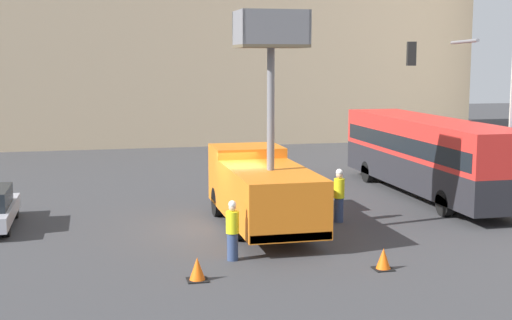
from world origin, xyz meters
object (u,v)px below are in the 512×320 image
road_worker_near_truck (232,231)px  traffic_cone_near_truck (383,260)px  city_bus (427,151)px  utility_truck (262,185)px  road_worker_directing (339,195)px  traffic_cone_mid_road (197,270)px  traffic_light_pole (478,91)px

road_worker_near_truck → traffic_cone_near_truck: size_ratio=2.92×
city_bus → road_worker_near_truck: 12.60m
utility_truck → road_worker_near_truck: 3.92m
utility_truck → road_worker_directing: size_ratio=3.78×
road_worker_directing → traffic_cone_mid_road: road_worker_directing is taller
utility_truck → traffic_light_pole: utility_truck is taller
road_worker_near_truck → traffic_cone_mid_road: road_worker_near_truck is taller
traffic_light_pole → traffic_cone_mid_road: (-11.74, -6.53, -4.26)m
traffic_light_pole → traffic_cone_near_truck: bearing=-134.5°
utility_truck → traffic_cone_mid_road: bearing=-120.1°
road_worker_near_truck → road_worker_directing: 6.08m
utility_truck → traffic_cone_near_truck: 5.87m
road_worker_directing → traffic_cone_near_truck: road_worker_directing is taller
city_bus → road_worker_directing: 6.56m
city_bus → road_worker_directing: bearing=144.0°
utility_truck → traffic_cone_near_truck: size_ratio=12.04×
utility_truck → road_worker_near_truck: utility_truck is taller
city_bus → traffic_cone_near_truck: city_bus is taller
road_worker_near_truck → utility_truck: bearing=-98.0°
utility_truck → city_bus: size_ratio=0.60×
traffic_light_pole → road_worker_near_truck: 12.12m
traffic_cone_mid_road → traffic_light_pole: bearing=29.1°
city_bus → traffic_light_pole: 3.92m
city_bus → traffic_cone_near_truck: size_ratio=20.20×
road_worker_near_truck → road_worker_directing: bearing=-121.6°
city_bus → traffic_cone_mid_road: city_bus is taller
city_bus → road_worker_directing: size_ratio=6.35×
utility_truck → road_worker_directing: bearing=8.8°
traffic_light_pole → traffic_cone_mid_road: 14.10m
city_bus → traffic_cone_near_truck: 11.40m
traffic_light_pole → road_worker_near_truck: size_ratio=3.81×
traffic_light_pole → road_worker_directing: (-5.84, -0.94, -3.58)m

